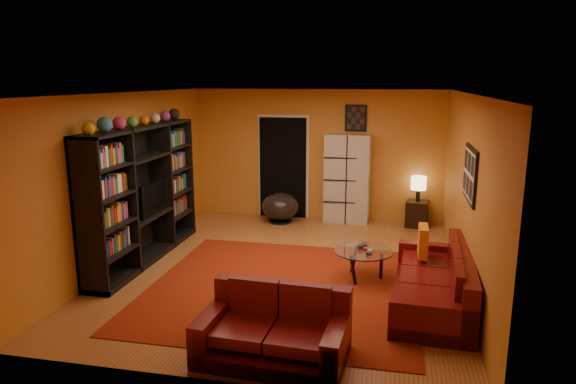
% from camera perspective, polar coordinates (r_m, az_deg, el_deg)
% --- Properties ---
extents(floor, '(6.00, 6.00, 0.00)m').
position_cam_1_polar(floor, '(7.80, -0.17, -8.54)').
color(floor, brown).
rests_on(floor, ground).
extents(ceiling, '(6.00, 6.00, 0.00)m').
position_cam_1_polar(ceiling, '(7.29, -0.18, 10.92)').
color(ceiling, white).
rests_on(ceiling, wall_back).
extents(wall_back, '(6.00, 0.00, 6.00)m').
position_cam_1_polar(wall_back, '(10.35, 3.29, 4.13)').
color(wall_back, '#B97228').
rests_on(wall_back, floor).
extents(wall_front, '(6.00, 0.00, 6.00)m').
position_cam_1_polar(wall_front, '(4.64, -7.93, -6.49)').
color(wall_front, '#B97228').
rests_on(wall_front, floor).
extents(wall_left, '(0.00, 6.00, 6.00)m').
position_cam_1_polar(wall_left, '(8.31, -17.29, 1.53)').
color(wall_left, '#B97228').
rests_on(wall_left, floor).
extents(wall_right, '(0.00, 6.00, 6.00)m').
position_cam_1_polar(wall_right, '(7.35, 19.27, -0.00)').
color(wall_right, '#B97228').
rests_on(wall_right, floor).
extents(rug, '(3.60, 3.60, 0.01)m').
position_cam_1_polar(rug, '(7.15, -0.55, -10.52)').
color(rug, '#63180B').
rests_on(rug, floor).
extents(doorway, '(0.95, 0.10, 2.04)m').
position_cam_1_polar(doorway, '(10.48, -0.56, 2.71)').
color(doorway, black).
rests_on(doorway, floor).
extents(wall_art_right, '(0.03, 1.00, 0.70)m').
position_cam_1_polar(wall_art_right, '(7.00, 19.58, 1.89)').
color(wall_art_right, black).
rests_on(wall_art_right, wall_right).
extents(wall_art_back, '(0.42, 0.03, 0.52)m').
position_cam_1_polar(wall_art_back, '(10.16, 7.55, 8.15)').
color(wall_art_back, black).
rests_on(wall_art_back, wall_back).
extents(entertainment_unit, '(0.45, 3.00, 2.10)m').
position_cam_1_polar(entertainment_unit, '(8.26, -15.81, -0.23)').
color(entertainment_unit, black).
rests_on(entertainment_unit, floor).
extents(tv, '(0.88, 0.12, 0.51)m').
position_cam_1_polar(tv, '(8.34, -15.16, -0.61)').
color(tv, black).
rests_on(tv, entertainment_unit).
extents(sofa, '(1.05, 2.32, 0.85)m').
position_cam_1_polar(sofa, '(6.83, 16.45, -9.66)').
color(sofa, '#500A0E').
rests_on(sofa, rug).
extents(loveseat, '(1.53, 0.97, 0.85)m').
position_cam_1_polar(loveseat, '(5.45, -1.43, -14.98)').
color(loveseat, '#500A0E').
rests_on(loveseat, rug).
extents(throw_pillow, '(0.12, 0.42, 0.42)m').
position_cam_1_polar(throw_pillow, '(7.27, 14.77, -5.29)').
color(throw_pillow, orange).
rests_on(throw_pillow, sofa).
extents(coffee_table, '(0.83, 0.83, 0.41)m').
position_cam_1_polar(coffee_table, '(7.39, 8.35, -6.82)').
color(coffee_table, silver).
rests_on(coffee_table, floor).
extents(storage_cabinet, '(0.89, 0.43, 1.75)m').
position_cam_1_polar(storage_cabinet, '(10.15, 6.59, 1.47)').
color(storage_cabinet, '#B1ADA3').
rests_on(storage_cabinet, floor).
extents(bowl_chair, '(0.72, 0.72, 0.59)m').
position_cam_1_polar(bowl_chair, '(10.18, -0.87, -1.65)').
color(bowl_chair, black).
rests_on(bowl_chair, floor).
extents(side_table, '(0.46, 0.46, 0.50)m').
position_cam_1_polar(side_table, '(10.21, 14.13, -2.36)').
color(side_table, black).
rests_on(side_table, floor).
extents(table_lamp, '(0.29, 0.29, 0.48)m').
position_cam_1_polar(table_lamp, '(10.08, 14.31, 0.89)').
color(table_lamp, black).
rests_on(table_lamp, side_table).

